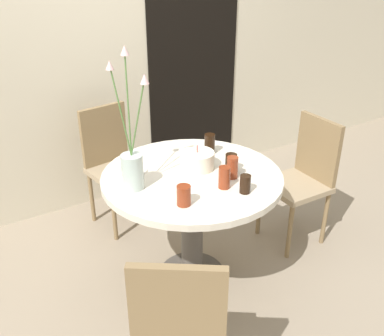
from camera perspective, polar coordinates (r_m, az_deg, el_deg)
The scene contains 16 objects.
ground_plane at distance 2.99m, azimuth -0.00°, elevation -14.10°, with size 16.00×16.00×0.00m, color gray.
wall_back at distance 3.52m, azimuth -11.94°, elevation 15.46°, with size 8.00×0.05×2.60m.
doorway_panel at distance 3.91m, azimuth 0.24°, elevation 12.96°, with size 0.90×0.01×2.05m.
dining_table at distance 2.63m, azimuth -0.00°, elevation -3.90°, with size 1.08×1.08×0.77m.
chair_right_flank at distance 3.35m, azimuth -10.51°, elevation 1.18°, with size 0.46×0.46×0.93m.
chair_near_front at distance 1.94m, azimuth -1.57°, elevation -20.23°, with size 0.56×0.56×0.93m.
chair_left_flank at distance 3.19m, azimuth 14.77°, elevation -0.70°, with size 0.41×0.41×0.93m.
birthday_cake at distance 2.60m, azimuth 0.69°, elevation 1.06°, with size 0.21×0.21×0.15m.
flower_vase at distance 2.36m, azimuth -8.00°, elevation 0.91°, with size 0.17×0.18×0.77m.
side_plate at distance 2.60m, azimuth -7.82°, elevation -0.37°, with size 0.16×0.16×0.01m.
drink_glass_0 at distance 2.35m, azimuth 7.11°, elevation -2.14°, with size 0.06×0.06×0.10m.
drink_glass_1 at distance 2.22m, azimuth -1.11°, elevation -3.68°, with size 0.07×0.07×0.11m.
drink_glass_2 at distance 2.38m, azimuth 4.33°, elevation -1.27°, with size 0.07×0.07×0.13m.
drink_glass_3 at distance 2.57m, azimuth 5.23°, elevation 0.70°, with size 0.07×0.07×0.11m.
drink_glass_4 at distance 2.49m, azimuth 5.40°, elevation 0.07°, with size 0.07×0.07×0.13m.
drink_glass_5 at distance 2.80m, azimuth 2.37°, elevation 3.24°, with size 0.07×0.07×0.13m.
Camera 1 is at (-1.20, -1.92, 1.95)m, focal length 40.00 mm.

